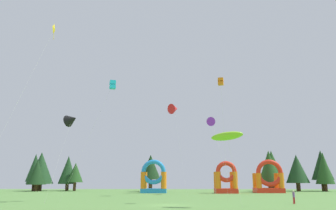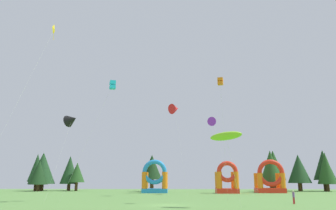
{
  "view_description": "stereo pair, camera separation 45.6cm",
  "coord_description": "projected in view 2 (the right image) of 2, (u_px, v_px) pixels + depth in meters",
  "views": [
    {
      "loc": [
        0.9,
        -38.67,
        2.88
      ],
      "look_at": [
        0.0,
        8.84,
        13.61
      ],
      "focal_mm": 35.1,
      "sensor_mm": 36.0,
      "label": 1
    },
    {
      "loc": [
        1.36,
        -38.66,
        2.88
      ],
      "look_at": [
        0.0,
        8.84,
        13.61
      ],
      "focal_mm": 35.1,
      "sensor_mm": 36.0,
      "label": 2
    }
  ],
  "objects": [
    {
      "name": "ground_plane",
      "position": [
        166.0,
        205.0,
        37.1
      ],
      "size": [
        120.0,
        120.0,
        0.0
      ],
      "primitive_type": "plane",
      "color": "#5B8C42"
    },
    {
      "name": "kite_lime_parafoil",
      "position": [
        226.0,
        136.0,
        35.61
      ],
      "size": [
        3.71,
        2.38,
        8.19
      ],
      "color": "#8CD826",
      "rests_on": "ground_plane"
    },
    {
      "name": "kite_black_delta",
      "position": [
        72.0,
        120.0,
        44.47
      ],
      "size": [
        2.81,
        4.44,
        11.71
      ],
      "color": "black",
      "rests_on": "ground_plane"
    },
    {
      "name": "kite_cyan_box",
      "position": [
        113.0,
        85.0,
        47.51
      ],
      "size": [
        6.36,
        2.61,
        16.8
      ],
      "color": "#19B7CC",
      "rests_on": "ground_plane"
    },
    {
      "name": "kite_red_delta",
      "position": [
        175.0,
        109.0,
        60.86
      ],
      "size": [
        3.47,
        3.3,
        16.68
      ],
      "color": "red",
      "rests_on": "ground_plane"
    },
    {
      "name": "kite_purple_delta",
      "position": [
        213.0,
        121.0,
        65.39
      ],
      "size": [
        4.35,
        2.61,
        15.17
      ],
      "color": "purple",
      "rests_on": "ground_plane"
    },
    {
      "name": "kite_yellow_diamond",
      "position": [
        54.0,
        31.0,
        43.19
      ],
      "size": [
        5.28,
        6.73,
        22.62
      ],
      "color": "yellow",
      "rests_on": "ground_plane"
    },
    {
      "name": "kite_orange_box",
      "position": [
        220.0,
        82.0,
        42.83
      ],
      "size": [
        1.37,
        4.3,
        15.79
      ],
      "color": "orange",
      "rests_on": "ground_plane"
    },
    {
      "name": "person_near_camera",
      "position": [
        294.0,
        196.0,
        38.79
      ],
      "size": [
        0.35,
        0.35,
        1.56
      ],
      "rotation": [
        0.0,
        0.0,
        0.38
      ],
      "color": "#B21E26",
      "rests_on": "ground_plane"
    },
    {
      "name": "inflatable_blue_arch",
      "position": [
        155.0,
        180.0,
        69.78
      ],
      "size": [
        5.39,
        4.0,
        6.92
      ],
      "color": "#268CD8",
      "rests_on": "ground_plane"
    },
    {
      "name": "inflatable_orange_dome",
      "position": [
        227.0,
        181.0,
        67.95
      ],
      "size": [
        4.53,
        3.99,
        6.51
      ],
      "color": "red",
      "rests_on": "ground_plane"
    },
    {
      "name": "inflatable_red_slide",
      "position": [
        270.0,
        181.0,
        70.08
      ],
      "size": [
        5.91,
        4.18,
        6.97
      ],
      "color": "red",
      "rests_on": "ground_plane"
    },
    {
      "name": "tree_row_0",
      "position": [
        37.0,
        168.0,
        82.35
      ],
      "size": [
        4.13,
        4.13,
        9.09
      ],
      "color": "#4C331E",
      "rests_on": "ground_plane"
    },
    {
      "name": "tree_row_1",
      "position": [
        43.0,
        168.0,
        82.75
      ],
      "size": [
        6.49,
        6.49,
        9.49
      ],
      "color": "#4C331E",
      "rests_on": "ground_plane"
    },
    {
      "name": "tree_row_2",
      "position": [
        39.0,
        172.0,
        80.11
      ],
      "size": [
        4.56,
        4.56,
        7.39
      ],
      "color": "#4C331E",
      "rests_on": "ground_plane"
    },
    {
      "name": "tree_row_3",
      "position": [
        70.0,
        170.0,
        83.47
      ],
      "size": [
        4.59,
        4.59,
        8.65
      ],
      "color": "#4C331E",
      "rests_on": "ground_plane"
    },
    {
      "name": "tree_row_4",
      "position": [
        77.0,
        173.0,
        81.68
      ],
      "size": [
        3.95,
        3.95,
        6.85
      ],
      "color": "#4C331E",
      "rests_on": "ground_plane"
    },
    {
      "name": "tree_row_5",
      "position": [
        152.0,
        167.0,
        79.84
      ],
      "size": [
        4.93,
        4.93,
        8.67
      ],
      "color": "#4C331E",
      "rests_on": "ground_plane"
    },
    {
      "name": "tree_row_6",
      "position": [
        271.0,
        167.0,
        77.12
      ],
      "size": [
        5.54,
        5.54,
        9.53
      ],
      "color": "#4C331E",
      "rests_on": "ground_plane"
    },
    {
      "name": "tree_row_7",
      "position": [
        274.0,
        165.0,
        82.56
      ],
      "size": [
        5.58,
        5.58,
        9.94
      ],
      "color": "#4C331E",
      "rests_on": "ground_plane"
    },
    {
      "name": "tree_row_8",
      "position": [
        299.0,
        169.0,
        80.37
      ],
      "size": [
        5.52,
        5.52,
        8.78
      ],
      "color": "#4C331E",
      "rests_on": "ground_plane"
    },
    {
      "name": "tree_row_9",
      "position": [
        326.0,
        168.0,
        78.8
      ],
      "size": [
        4.28,
        4.28,
        9.23
      ],
      "color": "#4C331E",
      "rests_on": "ground_plane"
    },
    {
      "name": "tree_row_10",
      "position": [
        324.0,
        165.0,
        80.89
      ],
      "size": [
        5.19,
        5.19,
        9.91
      ],
      "color": "#4C331E",
      "rests_on": "ground_plane"
    }
  ]
}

